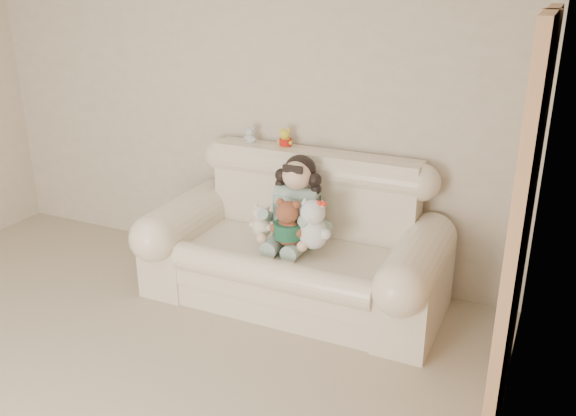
# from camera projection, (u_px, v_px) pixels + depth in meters

# --- Properties ---
(wall_back) EXTENTS (4.50, 0.00, 4.50)m
(wall_back) POSITION_uv_depth(u_px,v_px,m) (235.00, 101.00, 4.80)
(wall_back) COLOR beige
(wall_back) RESTS_ON ground
(wall_right) EXTENTS (0.00, 5.00, 5.00)m
(wall_right) POSITION_uv_depth(u_px,v_px,m) (493.00, 327.00, 1.81)
(wall_right) COLOR beige
(wall_right) RESTS_ON ground
(sofa) EXTENTS (2.10, 0.95, 1.03)m
(sofa) POSITION_uv_depth(u_px,v_px,m) (294.00, 235.00, 4.38)
(sofa) COLOR #FFE8CD
(sofa) RESTS_ON floor
(door_panel) EXTENTS (0.06, 0.90, 2.10)m
(door_panel) POSITION_uv_depth(u_px,v_px,m) (520.00, 231.00, 3.09)
(door_panel) COLOR #AE704A
(door_panel) RESTS_ON floor
(seated_child) EXTENTS (0.41, 0.49, 0.65)m
(seated_child) POSITION_uv_depth(u_px,v_px,m) (297.00, 200.00, 4.36)
(seated_child) COLOR #2E6C5B
(seated_child) RESTS_ON sofa
(brown_teddy) EXTENTS (0.29, 0.25, 0.39)m
(brown_teddy) POSITION_uv_depth(u_px,v_px,m) (288.00, 218.00, 4.18)
(brown_teddy) COLOR brown
(brown_teddy) RESTS_ON sofa
(white_cat) EXTENTS (0.29, 0.24, 0.42)m
(white_cat) POSITION_uv_depth(u_px,v_px,m) (313.00, 219.00, 4.13)
(white_cat) COLOR silver
(white_cat) RESTS_ON sofa
(cream_teddy) EXTENTS (0.20, 0.16, 0.28)m
(cream_teddy) POSITION_uv_depth(u_px,v_px,m) (262.00, 218.00, 4.33)
(cream_teddy) COLOR white
(cream_teddy) RESTS_ON sofa
(yellow_mini_bear) EXTENTS (0.14, 0.13, 0.18)m
(yellow_mini_bear) POSITION_uv_depth(u_px,v_px,m) (285.00, 137.00, 4.58)
(yellow_mini_bear) COLOR gold
(yellow_mini_bear) RESTS_ON sofa
(grey_mini_plush) EXTENTS (0.11, 0.09, 0.16)m
(grey_mini_plush) POSITION_uv_depth(u_px,v_px,m) (250.00, 134.00, 4.69)
(grey_mini_plush) COLOR silver
(grey_mini_plush) RESTS_ON sofa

